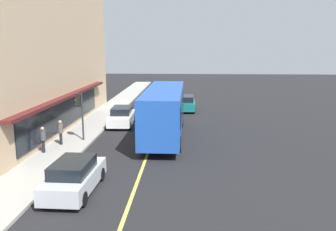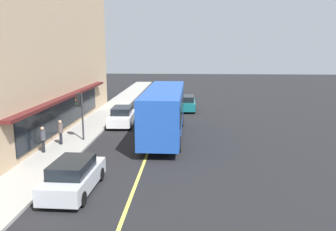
{
  "view_description": "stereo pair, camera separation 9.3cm",
  "coord_description": "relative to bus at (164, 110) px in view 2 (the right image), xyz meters",
  "views": [
    {
      "loc": [
        -22.0,
        -2.35,
        6.49
      ],
      "look_at": [
        2.46,
        -1.03,
        1.6
      ],
      "focal_mm": 37.56,
      "sensor_mm": 36.0,
      "label": 1
    },
    {
      "loc": [
        -21.99,
        -2.45,
        6.49
      ],
      "look_at": [
        2.46,
        -1.03,
        1.6
      ],
      "focal_mm": 37.56,
      "sensor_mm": 36.0,
      "label": 2
    }
  ],
  "objects": [
    {
      "name": "ground",
      "position": [
        -2.5,
        0.77,
        -1.99
      ],
      "size": [
        120.0,
        120.0,
        0.0
      ],
      "primitive_type": "plane",
      "color": "black"
    },
    {
      "name": "sidewalk",
      "position": [
        -2.5,
        6.16,
        -1.91
      ],
      "size": [
        80.0,
        2.73,
        0.15
      ],
      "primitive_type": "cube",
      "color": "#9E9B93",
      "rests_on": "ground"
    },
    {
      "name": "lane_centre_stripe",
      "position": [
        -2.5,
        0.77,
        -1.98
      ],
      "size": [
        36.0,
        0.16,
        0.01
      ],
      "primitive_type": "cube",
      "color": "#D8D14C",
      "rests_on": "ground"
    },
    {
      "name": "storefront_building",
      "position": [
        1.12,
        11.78,
        4.68
      ],
      "size": [
        26.87,
        9.12,
        13.35
      ],
      "color": "tan",
      "rests_on": "ground"
    },
    {
      "name": "bus",
      "position": [
        0.0,
        0.0,
        0.0
      ],
      "size": [
        11.15,
        2.67,
        3.5
      ],
      "color": "#1E4CAD",
      "rests_on": "ground"
    },
    {
      "name": "traffic_light",
      "position": [
        -1.58,
        5.61,
        0.55
      ],
      "size": [
        0.3,
        0.52,
        3.2
      ],
      "color": "#2D2D33",
      "rests_on": "sidewalk"
    },
    {
      "name": "car_teal",
      "position": [
        10.71,
        -1.48,
        -1.24
      ],
      "size": [
        4.32,
        1.89,
        1.52
      ],
      "color": "#14666B",
      "rests_on": "ground"
    },
    {
      "name": "car_white",
      "position": [
        3.63,
        3.76,
        -1.24
      ],
      "size": [
        4.37,
        2.0,
        1.52
      ],
      "color": "white",
      "rests_on": "ground"
    },
    {
      "name": "car_silver",
      "position": [
        -9.9,
        3.41,
        -1.24
      ],
      "size": [
        4.34,
        1.93,
        1.52
      ],
      "color": "#B7BABF",
      "rests_on": "ground"
    },
    {
      "name": "pedestrian_by_curb",
      "position": [
        -2.79,
        6.58,
        -0.88
      ],
      "size": [
        0.34,
        0.34,
        1.6
      ],
      "color": "black",
      "rests_on": "sidewalk"
    },
    {
      "name": "pedestrian_mid_block",
      "position": [
        -4.57,
        7.01,
        -0.89
      ],
      "size": [
        0.34,
        0.34,
        1.58
      ],
      "color": "black",
      "rests_on": "sidewalk"
    }
  ]
}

